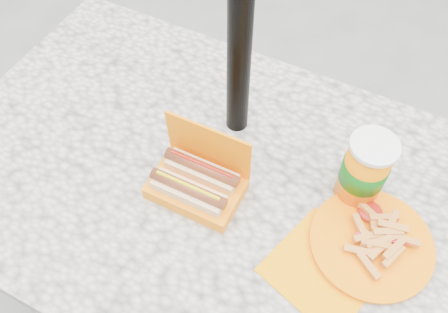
% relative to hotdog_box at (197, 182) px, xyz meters
% --- Properties ---
extents(ground, '(60.00, 60.00, 0.00)m').
position_rel_hotdog_box_xyz_m(ground, '(-0.01, 0.05, -0.78)').
color(ground, slate).
extents(picnic_table, '(1.20, 0.80, 0.75)m').
position_rel_hotdog_box_xyz_m(picnic_table, '(-0.01, 0.05, -0.14)').
color(picnic_table, beige).
rests_on(picnic_table, ground).
extents(hotdog_box, '(0.19, 0.13, 0.16)m').
position_rel_hotdog_box_xyz_m(hotdog_box, '(0.00, 0.00, 0.00)').
color(hotdog_box, '#FF7C00').
rests_on(hotdog_box, picnic_table).
extents(fries_plate, '(0.30, 0.33, 0.05)m').
position_rel_hotdog_box_xyz_m(fries_plate, '(0.36, 0.04, -0.02)').
color(fries_plate, '#FF9800').
rests_on(fries_plate, picnic_table).
extents(soda_cup, '(0.09, 0.09, 0.18)m').
position_rel_hotdog_box_xyz_m(soda_cup, '(0.30, 0.15, 0.05)').
color(soda_cup, '#FF7E00').
rests_on(soda_cup, picnic_table).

